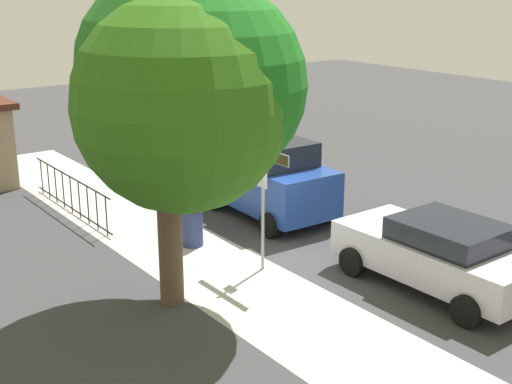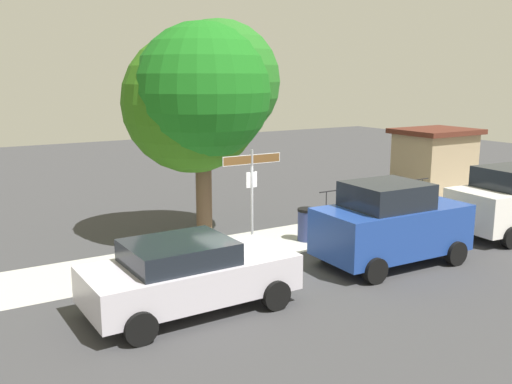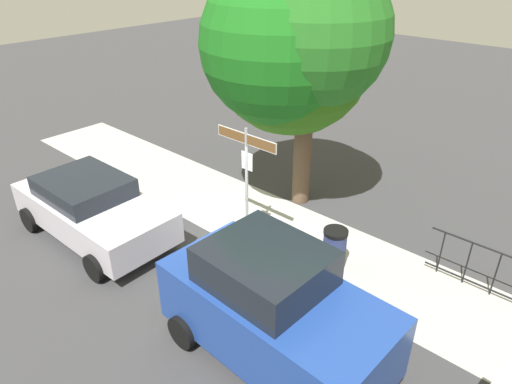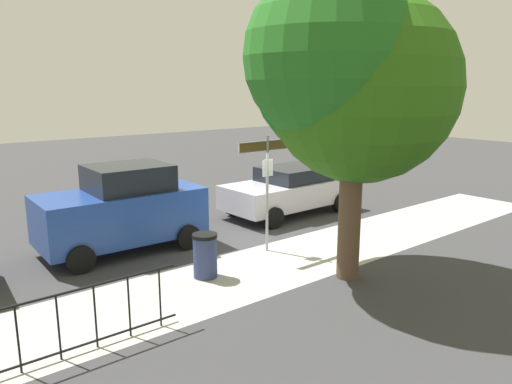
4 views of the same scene
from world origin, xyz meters
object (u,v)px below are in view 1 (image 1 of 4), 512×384
(car_white, at_px, (168,143))
(shade_tree, at_px, (186,87))
(street_sign, at_px, (263,178))
(car_blue, at_px, (270,179))
(trash_bin, at_px, (192,226))
(car_silver, at_px, (439,252))

(car_white, bearing_deg, shade_tree, 157.30)
(street_sign, height_order, car_blue, street_sign)
(trash_bin, bearing_deg, car_silver, -150.84)
(car_silver, relative_size, car_blue, 1.09)
(car_silver, xyz_separation_m, trash_bin, (5.16, 2.88, -0.31))
(car_blue, bearing_deg, car_white, 2.19)
(car_silver, bearing_deg, car_blue, -0.67)
(street_sign, bearing_deg, car_blue, -40.08)
(car_blue, bearing_deg, trash_bin, 103.78)
(trash_bin, bearing_deg, shade_tree, 148.15)
(street_sign, distance_m, car_blue, 3.80)
(trash_bin, bearing_deg, car_white, -24.78)
(car_silver, bearing_deg, street_sign, 37.74)
(street_sign, height_order, trash_bin, street_sign)
(street_sign, bearing_deg, trash_bin, 12.84)
(car_silver, distance_m, car_white, 11.25)
(street_sign, xyz_separation_m, car_white, (8.28, -2.31, -1.08))
(street_sign, relative_size, trash_bin, 2.99)
(car_blue, distance_m, trash_bin, 2.97)
(street_sign, bearing_deg, car_white, -15.61)
(shade_tree, bearing_deg, car_white, -26.97)
(street_sign, xyz_separation_m, car_blue, (2.79, -2.35, -1.06))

